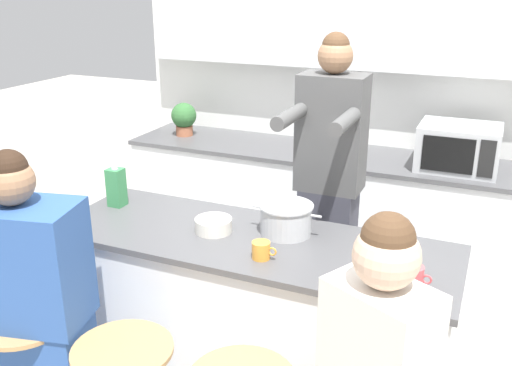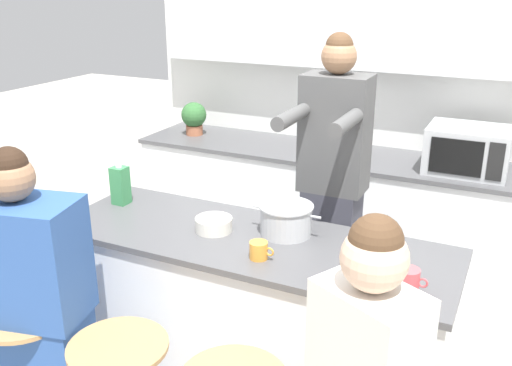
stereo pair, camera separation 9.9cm
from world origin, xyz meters
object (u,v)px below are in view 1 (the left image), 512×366
Objects in this scene: coffee_cup_far at (412,278)px; coffee_cup_near at (261,250)px; fruit_bowl at (214,225)px; kitchen_island at (251,322)px; cooking_pot at (286,219)px; person_cooking at (328,204)px; person_wrapped_blanket at (32,321)px; banana_bunch at (375,241)px; microwave at (458,147)px; juice_carton at (116,187)px; potted_plant at (184,118)px.

coffee_cup_near is at bearing 179.34° from coffee_cup_far.
fruit_bowl is 0.96m from coffee_cup_far.
kitchen_island is 5.56× the size of cooking_pot.
person_cooking is at bearing 70.89° from kitchen_island.
person_wrapped_blanket reaches higher than coffee_cup_near.
banana_bunch reaches higher than kitchen_island.
coffee_cup_far is (1.49, 0.48, 0.29)m from person_wrapped_blanket.
fruit_bowl is at bearing -122.16° from microwave.
person_cooking is 0.56m from banana_bunch.
person_wrapped_blanket is 4.21× the size of cooking_pot.
cooking_pot is 0.94m from juice_carton.
juice_carton is at bearing -137.64° from microwave.
banana_bunch is at bearing 14.49° from kitchen_island.
kitchen_island is 0.53m from coffee_cup_near.
banana_bunch is at bearing 123.89° from coffee_cup_far.
microwave reaches higher than coffee_cup_near.
kitchen_island is 1.81m from microwave.
fruit_bowl is (-0.19, -0.00, 0.48)m from kitchen_island.
person_wrapped_blanket is (-0.93, -1.23, -0.23)m from person_cooking.
cooking_pot is 0.35m from fruit_bowl.
kitchen_island is at bearing -165.51° from banana_bunch.
person_wrapped_blanket is 1.59m from coffee_cup_far.
fruit_bowl reaches higher than banana_bunch.
fruit_bowl is at bearing 152.43° from coffee_cup_near.
microwave is (0.23, 1.39, 0.09)m from banana_bunch.
kitchen_island is 8.63× the size of juice_carton.
cooking_pot is 0.28m from coffee_cup_near.
potted_plant reaches higher than cooking_pot.
juice_carton is 0.44× the size of microwave.
juice_carton is at bearing 171.70° from fruit_bowl.
potted_plant is at bearing 145.65° from person_cooking.
microwave is 2.03m from potted_plant.
fruit_bowl is 1.01× the size of banana_bunch.
coffee_cup_far is 1.59m from juice_carton.
potted_plant is at bearing 179.08° from microwave.
coffee_cup_far is 0.47× the size of potted_plant.
microwave is (0.96, 1.53, 0.09)m from fruit_bowl.
banana_bunch is at bearing 2.17° from juice_carton.
microwave is at bearing 57.84° from fruit_bowl.
kitchen_island is 10.72× the size of fruit_bowl.
coffee_cup_near is 0.51× the size of juice_carton.
microwave is at bearing 65.63° from cooking_pot.
banana_bunch is (0.42, 0.02, -0.05)m from cooking_pot.
coffee_cup_near is 0.23× the size of microwave.
potted_plant is at bearing 90.53° from person_wrapped_blanket.
kitchen_island is at bearing -6.35° from juice_carton.
fruit_bowl is at bearing -124.45° from person_cooking.
potted_plant is at bearing 139.29° from coffee_cup_far.
microwave is (1.58, 1.44, 0.01)m from juice_carton.
microwave is at bearing -0.92° from potted_plant.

